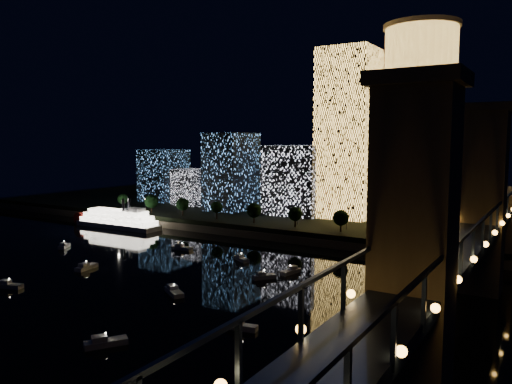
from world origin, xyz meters
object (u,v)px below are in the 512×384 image
tower_cylindrical (419,122)px  riverboat (115,219)px  tower_rectangular (348,134)px  truss_bridge (444,270)px

tower_cylindrical → riverboat: size_ratio=1.82×
tower_cylindrical → riverboat: (-119.50, -75.25, -45.38)m
riverboat → tower_cylindrical: bearing=32.2°
tower_rectangular → riverboat: size_ratio=1.59×
riverboat → truss_bridge: bearing=-22.1°
tower_rectangular → tower_cylindrical: bearing=33.0°
truss_bridge → tower_cylindrical: bearing=106.1°
tower_cylindrical → tower_rectangular: tower_cylindrical is taller
tower_cylindrical → truss_bridge: size_ratio=0.33×
tower_rectangular → riverboat: bearing=-148.0°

